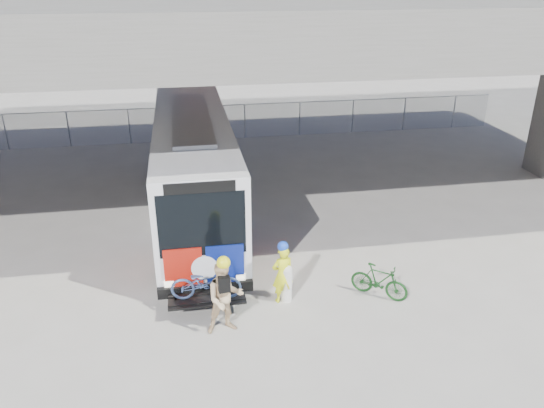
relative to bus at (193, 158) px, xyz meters
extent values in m
plane|color=#9E9991|center=(2.00, -2.81, -2.11)|extent=(160.00, 160.00, 0.00)
cube|color=silver|center=(0.00, -0.02, -0.16)|extent=(2.55, 12.00, 3.20)
cube|color=black|center=(0.00, 0.48, 0.48)|extent=(2.61, 11.00, 1.28)
cube|color=black|center=(0.00, -5.97, 0.23)|extent=(2.24, 0.12, 1.76)
cube|color=black|center=(0.00, -5.97, 1.25)|extent=(1.78, 0.12, 0.30)
cube|color=black|center=(0.00, -6.07, -1.66)|extent=(2.55, 0.20, 0.30)
cube|color=#9D160C|center=(-0.55, -6.04, -1.01)|extent=(1.00, 0.08, 1.20)
cube|color=navy|center=(0.55, -6.04, -1.01)|extent=(1.00, 0.08, 1.20)
cylinder|color=silver|center=(0.00, -6.06, -1.01)|extent=(0.70, 0.06, 0.70)
cube|color=gray|center=(0.00, -0.02, 1.51)|extent=(1.28, 7.20, 0.14)
cube|color=black|center=(0.00, -6.57, -1.66)|extent=(2.00, 0.70, 0.06)
cylinder|color=black|center=(-1.16, -4.42, -1.61)|extent=(0.30, 1.00, 1.00)
cylinder|color=black|center=(1.15, -4.42, -1.61)|extent=(0.30, 1.00, 1.00)
cylinder|color=black|center=(-1.16, 4.18, -1.61)|extent=(0.30, 1.00, 1.00)
cylinder|color=black|center=(1.15, 4.18, -1.61)|extent=(0.30, 1.00, 1.00)
cube|color=#9D160C|center=(-1.31, -3.82, -0.81)|extent=(0.06, 2.60, 1.70)
cube|color=navy|center=(-1.31, -2.22, -0.81)|extent=(0.06, 1.40, 1.70)
cube|color=#9D160C|center=(1.30, -3.82, -0.81)|extent=(0.06, 2.60, 1.70)
cube|color=navy|center=(1.30, -2.22, -0.81)|extent=(0.06, 1.40, 1.70)
imported|color=#394F7E|center=(0.00, -6.57, -1.15)|extent=(1.87, 0.82, 0.95)
cube|color=#605E59|center=(2.00, 1.19, 4.64)|extent=(40.00, 16.00, 1.50)
cylinder|color=gray|center=(-6.00, 9.19, -1.21)|extent=(0.06, 0.06, 1.80)
cylinder|color=gray|center=(-2.00, 9.19, -1.21)|extent=(0.06, 0.06, 1.80)
cylinder|color=gray|center=(2.00, 9.19, -1.21)|extent=(0.06, 0.06, 1.80)
cylinder|color=gray|center=(6.00, 9.19, -1.21)|extent=(0.06, 0.06, 1.80)
cylinder|color=gray|center=(10.00, 9.19, -1.21)|extent=(0.06, 0.06, 1.80)
cylinder|color=gray|center=(14.00, 9.19, -1.21)|extent=(0.06, 0.06, 1.80)
plane|color=gray|center=(2.00, 9.19, -1.21)|extent=(30.00, 0.00, 30.00)
cube|color=gray|center=(2.00, 9.19, -0.29)|extent=(30.00, 0.05, 0.04)
cube|color=brown|center=(-16.00, 42.19, 2.89)|extent=(14.00, 10.00, 10.00)
cube|color=brown|center=(26.00, 37.19, 1.89)|extent=(10.00, 8.00, 8.00)
cylinder|color=silver|center=(2.17, -6.32, -1.63)|extent=(0.29, 0.29, 0.96)
sphere|color=silver|center=(2.17, -6.32, -1.15)|extent=(0.29, 0.29, 0.29)
imported|color=#EBF519|center=(2.05, -6.32, -1.28)|extent=(0.67, 0.51, 1.66)
sphere|color=blue|center=(2.05, -6.32, -0.43)|extent=(0.29, 0.29, 0.29)
imported|color=#DBB98C|center=(0.42, -7.35, -1.15)|extent=(1.01, 0.83, 1.92)
sphere|color=yellow|center=(0.42, -7.35, -0.17)|extent=(0.33, 0.33, 0.33)
cube|color=black|center=(0.40, -7.55, -0.64)|extent=(0.30, 0.19, 0.40)
imported|color=#164518|center=(4.70, -6.56, -1.62)|extent=(1.55, 1.37, 0.97)
camera|label=1|loc=(-0.33, -18.28, 6.16)|focal=35.00mm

